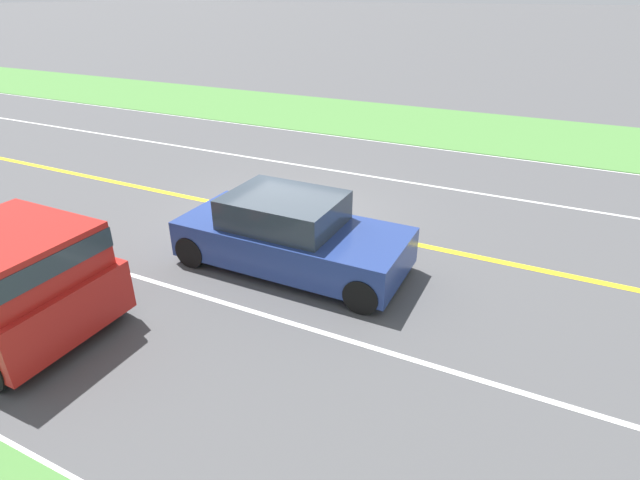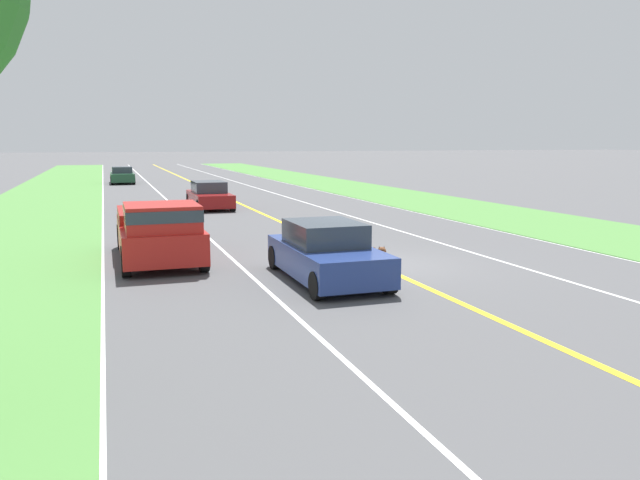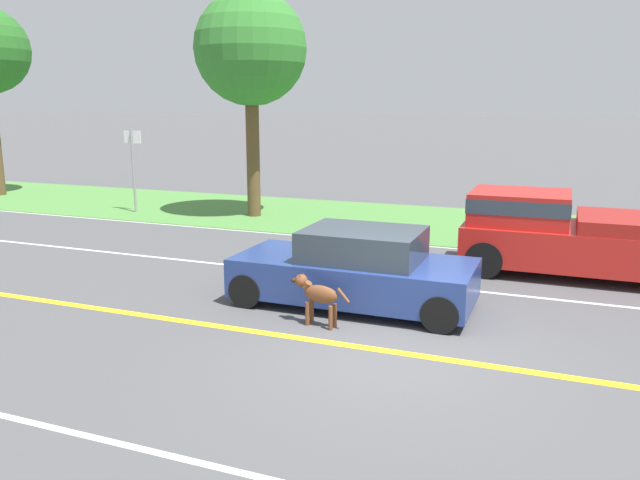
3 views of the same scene
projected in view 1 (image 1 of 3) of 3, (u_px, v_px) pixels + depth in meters
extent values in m
plane|color=#4C4C4F|center=(287.00, 218.00, 11.45)|extent=(400.00, 400.00, 0.00)
cube|color=yellow|center=(287.00, 217.00, 11.45)|extent=(0.18, 160.00, 0.01)
cube|color=white|center=(388.00, 142.00, 17.06)|extent=(0.14, 160.00, 0.01)
cube|color=white|center=(187.00, 292.00, 8.64)|extent=(0.10, 160.00, 0.01)
cube|color=white|center=(347.00, 173.00, 14.26)|extent=(0.10, 160.00, 0.01)
cube|color=#4C843D|center=(413.00, 123.00, 19.46)|extent=(6.00, 160.00, 0.03)
cube|color=navy|center=(293.00, 242.00, 9.24)|extent=(1.83, 4.23, 0.68)
cube|color=#2D3842|center=(284.00, 210.00, 9.03)|extent=(1.57, 2.03, 0.55)
cylinder|color=black|center=(362.00, 295.00, 7.99)|extent=(0.22, 0.61, 0.61)
cylinder|color=black|center=(192.00, 251.00, 9.34)|extent=(0.22, 0.61, 0.61)
cylinder|color=black|center=(395.00, 252.00, 9.31)|extent=(0.22, 0.61, 0.61)
cylinder|color=black|center=(242.00, 219.00, 10.67)|extent=(0.22, 0.61, 0.61)
ellipsoid|color=brown|center=(328.00, 216.00, 10.18)|extent=(0.29, 0.65, 0.29)
cylinder|color=brown|center=(335.00, 236.00, 10.17)|extent=(0.07, 0.07, 0.40)
cylinder|color=brown|center=(318.00, 230.00, 10.39)|extent=(0.07, 0.07, 0.40)
cylinder|color=brown|center=(339.00, 233.00, 10.27)|extent=(0.07, 0.07, 0.40)
cylinder|color=brown|center=(322.00, 228.00, 10.50)|extent=(0.07, 0.07, 0.40)
cylinder|color=brown|center=(339.00, 214.00, 9.99)|extent=(0.15, 0.19, 0.17)
sphere|color=brown|center=(344.00, 213.00, 9.91)|extent=(0.24, 0.24, 0.21)
ellipsoid|color=#331E14|center=(350.00, 215.00, 9.84)|extent=(0.11, 0.11, 0.08)
cone|color=#55301C|center=(342.00, 210.00, 9.83)|extent=(0.08, 0.08, 0.10)
cone|color=#55301C|center=(345.00, 208.00, 9.92)|extent=(0.08, 0.08, 0.10)
cylinder|color=brown|center=(312.00, 210.00, 10.37)|extent=(0.08, 0.24, 0.23)
cube|color=red|center=(9.00, 255.00, 6.97)|extent=(1.83, 2.01, 0.68)
cube|color=#2D3842|center=(7.00, 248.00, 6.92)|extent=(1.85, 2.03, 0.30)
cylinder|color=black|center=(106.00, 291.00, 7.95)|extent=(0.22, 0.77, 0.77)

